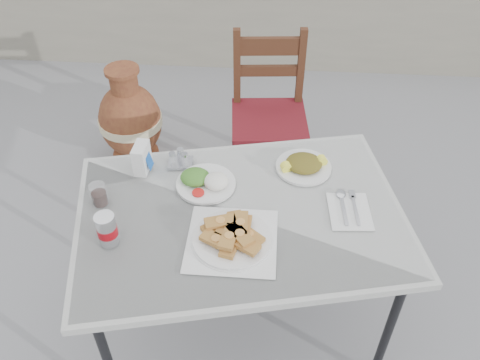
# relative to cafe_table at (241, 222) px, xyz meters

# --- Properties ---
(ground) EXTENTS (80.00, 80.00, 0.00)m
(ground) POSITION_rel_cafe_table_xyz_m (0.16, 0.01, -0.70)
(ground) COLOR slate
(ground) RESTS_ON ground
(cafe_table) EXTENTS (1.38, 1.08, 0.75)m
(cafe_table) POSITION_rel_cafe_table_xyz_m (0.00, 0.00, 0.00)
(cafe_table) COLOR black
(cafe_table) RESTS_ON ground
(pide_plate) EXTENTS (0.32, 0.32, 0.07)m
(pide_plate) POSITION_rel_cafe_table_xyz_m (-0.02, -0.14, 0.08)
(pide_plate) COLOR silver
(pide_plate) RESTS_ON cafe_table
(salad_rice_plate) EXTENTS (0.24, 0.24, 0.06)m
(salad_rice_plate) POSITION_rel_cafe_table_xyz_m (-0.15, 0.14, 0.07)
(salad_rice_plate) COLOR silver
(salad_rice_plate) RESTS_ON cafe_table
(salad_chopped_plate) EXTENTS (0.23, 0.23, 0.05)m
(salad_chopped_plate) POSITION_rel_cafe_table_xyz_m (0.24, 0.28, 0.07)
(salad_chopped_plate) COLOR silver
(salad_chopped_plate) RESTS_ON cafe_table
(soda_can) EXTENTS (0.07, 0.07, 0.13)m
(soda_can) POSITION_rel_cafe_table_xyz_m (-0.45, -0.18, 0.12)
(soda_can) COLOR silver
(soda_can) RESTS_ON cafe_table
(cola_glass) EXTENTS (0.06, 0.06, 0.09)m
(cola_glass) POSITION_rel_cafe_table_xyz_m (-0.54, 0.01, 0.09)
(cola_glass) COLOR white
(cola_glass) RESTS_ON cafe_table
(napkin_holder) EXTENTS (0.07, 0.11, 0.12)m
(napkin_holder) POSITION_rel_cafe_table_xyz_m (-0.42, 0.22, 0.11)
(napkin_holder) COLOR silver
(napkin_holder) RESTS_ON cafe_table
(condiment_caddy) EXTENTS (0.11, 0.09, 0.07)m
(condiment_caddy) POSITION_rel_cafe_table_xyz_m (-0.27, 0.26, 0.08)
(condiment_caddy) COLOR silver
(condiment_caddy) RESTS_ON cafe_table
(cutlery_napkin) EXTENTS (0.17, 0.22, 0.01)m
(cutlery_napkin) POSITION_rel_cafe_table_xyz_m (0.41, 0.05, 0.06)
(cutlery_napkin) COLOR silver
(cutlery_napkin) RESTS_ON cafe_table
(chair) EXTENTS (0.45, 0.45, 0.93)m
(chair) POSITION_rel_cafe_table_xyz_m (0.08, 1.03, -0.21)
(chair) COLOR #36190E
(chair) RESTS_ON ground
(terracotta_urn) EXTENTS (0.39, 0.39, 0.67)m
(terracotta_urn) POSITION_rel_cafe_table_xyz_m (-0.76, 1.15, -0.38)
(terracotta_urn) COLOR brown
(terracotta_urn) RESTS_ON ground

